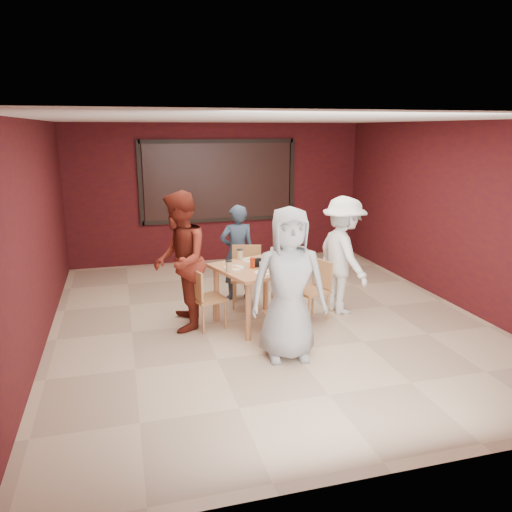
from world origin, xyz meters
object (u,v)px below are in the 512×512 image
object	(u,v)px
chair_front	(283,314)
diner_back	(237,252)
dining_table	(258,274)
chair_right	(316,286)
chair_back	(246,272)
diner_front	(289,284)
chair_left	(204,295)
diner_left	(180,261)
diner_right	(343,255)

from	to	relation	value
chair_front	diner_back	bearing A→B (deg)	93.33
dining_table	chair_right	distance (m)	0.89
dining_table	chair_back	xyz separation A→B (m)	(0.04, 0.80, -0.20)
diner_front	chair_left	bearing A→B (deg)	134.14
dining_table	diner_front	distance (m)	1.13
chair_left	diner_back	bearing A→B (deg)	56.64
diner_front	diner_left	distance (m)	1.68
chair_back	chair_left	world-z (taller)	chair_back
dining_table	chair_left	distance (m)	0.80
chair_front	chair_back	xyz separation A→B (m)	(-0.05, 1.65, 0.08)
chair_right	diner_left	bearing A→B (deg)	174.66
chair_left	diner_left	size ratio (longest dim) A/B	0.45
chair_right	diner_back	distance (m)	1.49
chair_right	diner_front	bearing A→B (deg)	-126.03
chair_front	diner_back	xyz separation A→B (m)	(-0.12, 1.99, 0.32)
diner_right	diner_left	bearing A→B (deg)	83.89
chair_left	diner_front	xyz separation A→B (m)	(0.82, -1.14, 0.44)
diner_back	diner_left	distance (m)	1.44
dining_table	chair_left	size ratio (longest dim) A/B	1.57
dining_table	diner_left	bearing A→B (deg)	172.18
chair_left	chair_right	xyz separation A→B (m)	(1.61, -0.06, 0.01)
chair_left	diner_left	distance (m)	0.56
diner_back	diner_right	world-z (taller)	diner_right
chair_front	chair_left	world-z (taller)	chair_left
dining_table	diner_front	world-z (taller)	diner_front
chair_right	chair_front	bearing A→B (deg)	-132.92
diner_left	chair_back	bearing A→B (deg)	129.00
diner_front	diner_right	bearing A→B (deg)	52.65
dining_table	chair_right	xyz separation A→B (m)	(0.85, -0.03, -0.24)
chair_right	diner_back	world-z (taller)	diner_back
diner_left	dining_table	bearing A→B (deg)	90.16
chair_back	diner_left	world-z (taller)	diner_left
diner_back	chair_left	bearing A→B (deg)	55.57
chair_back	diner_left	xyz separation A→B (m)	(-1.09, -0.66, 0.42)
diner_back	diner_left	xyz separation A→B (m)	(-1.03, -1.00, 0.18)
chair_front	diner_left	size ratio (longest dim) A/B	0.42
chair_back	chair_left	size ratio (longest dim) A/B	1.10
chair_left	diner_right	xyz separation A→B (m)	(2.10, 0.12, 0.39)
chair_left	chair_right	world-z (taller)	chair_right
chair_left	diner_front	size ratio (longest dim) A/B	0.46
chair_back	chair_front	bearing A→B (deg)	-88.19
diner_front	diner_left	bearing A→B (deg)	139.81
chair_back	diner_right	xyz separation A→B (m)	(1.30, -0.66, 0.34)
dining_table	diner_back	world-z (taller)	diner_back
diner_front	diner_back	world-z (taller)	diner_front
chair_front	diner_right	world-z (taller)	diner_right
chair_front	chair_left	bearing A→B (deg)	134.34
dining_table	diner_right	bearing A→B (deg)	5.89
diner_front	chair_right	bearing A→B (deg)	62.17
dining_table	chair_left	world-z (taller)	dining_table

